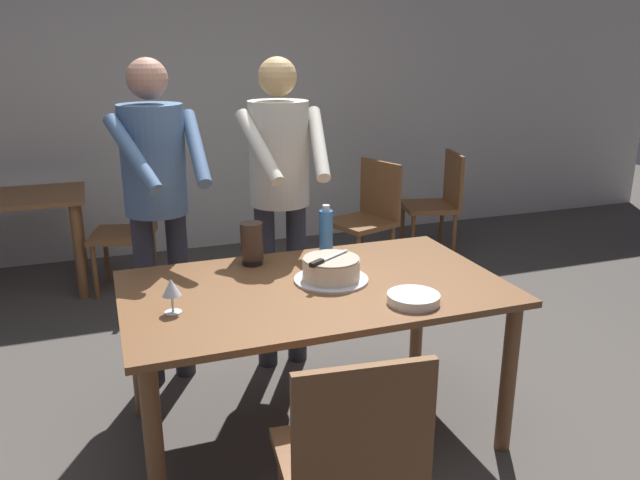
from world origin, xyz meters
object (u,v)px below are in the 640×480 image
(cake_knife, at_px, (322,261))
(person_standing_beside, at_px, (157,189))
(hurricane_lamp, at_px, (252,243))
(cake_on_platter, at_px, (331,270))
(chair_near_side, at_px, (351,459))
(water_bottle, at_px, (326,231))
(background_chair_2, at_px, (368,214))
(person_cutting_cake, at_px, (280,182))
(wine_glass_near, at_px, (171,289))
(background_chair_0, at_px, (133,226))
(main_dining_table, at_px, (314,305))
(background_chair_1, at_px, (438,200))
(background_table, at_px, (13,218))
(plate_stack, at_px, (413,298))

(cake_knife, xyz_separation_m, person_standing_beside, (-0.62, 0.75, 0.21))
(cake_knife, xyz_separation_m, hurricane_lamp, (-0.22, 0.38, -0.01))
(cake_on_platter, xyz_separation_m, chair_near_side, (-0.27, -0.90, -0.31))
(water_bottle, distance_m, background_chair_2, 1.80)
(person_cutting_cake, relative_size, person_standing_beside, 1.00)
(person_cutting_cake, bearing_deg, chair_near_side, -98.35)
(cake_knife, distance_m, hurricane_lamp, 0.44)
(cake_knife, distance_m, wine_glass_near, 0.67)
(wine_glass_near, height_order, background_chair_0, background_chair_0)
(main_dining_table, bearing_deg, background_chair_2, 59.76)
(background_chair_2, bearing_deg, background_chair_1, 16.99)
(main_dining_table, xyz_separation_m, background_table, (-1.47, 2.40, -0.08))
(cake_on_platter, relative_size, hurricane_lamp, 1.62)
(cake_knife, bearing_deg, background_chair_0, 107.39)
(person_cutting_cake, distance_m, person_standing_beside, 0.64)
(plate_stack, bearing_deg, chair_near_side, -132.64)
(water_bottle, distance_m, background_chair_1, 2.44)
(person_standing_beside, bearing_deg, background_table, 117.93)
(water_bottle, relative_size, background_table, 0.25)
(background_chair_1, relative_size, background_chair_2, 1.00)
(background_chair_2, bearing_deg, cake_on_platter, -118.52)
(cake_on_platter, height_order, background_chair_2, background_chair_2)
(cake_knife, height_order, water_bottle, water_bottle)
(main_dining_table, relative_size, cake_knife, 7.03)
(plate_stack, distance_m, background_chair_0, 2.72)
(cake_knife, bearing_deg, background_table, 121.88)
(cake_on_platter, relative_size, person_cutting_cake, 0.20)
(wine_glass_near, bearing_deg, background_chair_2, 48.99)
(water_bottle, relative_size, background_chair_2, 0.28)
(cake_knife, distance_m, person_cutting_cake, 0.75)
(cake_knife, xyz_separation_m, background_chair_2, (1.09, 1.94, -0.37))
(person_cutting_cake, xyz_separation_m, background_chair_1, (1.84, 1.45, -0.58))
(water_bottle, bearing_deg, wine_glass_near, -148.62)
(hurricane_lamp, distance_m, background_chair_0, 1.92)
(chair_near_side, relative_size, background_chair_0, 1.00)
(background_chair_2, bearing_deg, person_cutting_cake, -131.27)
(background_chair_1, bearing_deg, background_table, 175.88)
(hurricane_lamp, distance_m, person_standing_beside, 0.59)
(cake_on_platter, distance_m, background_chair_1, 2.81)
(wine_glass_near, bearing_deg, hurricane_lamp, 46.19)
(person_standing_beside, distance_m, background_chair_1, 2.92)
(background_table, height_order, background_chair_2, background_chair_2)
(plate_stack, xyz_separation_m, background_chair_1, (1.57, 2.49, -0.28))
(hurricane_lamp, relative_size, person_standing_beside, 0.12)
(cake_knife, bearing_deg, background_chair_2, 60.59)
(water_bottle, distance_m, person_standing_beside, 0.89)
(cake_knife, xyz_separation_m, plate_stack, (0.29, -0.32, -0.10))
(cake_on_platter, xyz_separation_m, background_chair_0, (-0.75, 2.16, -0.31))
(cake_on_platter, bearing_deg, person_standing_beside, 133.70)
(hurricane_lamp, bearing_deg, cake_knife, -59.59)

